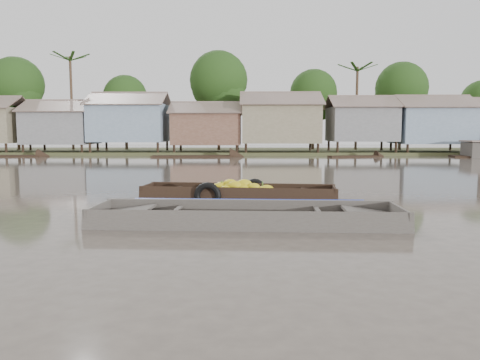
{
  "coord_description": "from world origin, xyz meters",
  "views": [
    {
      "loc": [
        -0.5,
        -11.18,
        2.02
      ],
      "look_at": [
        -0.63,
        0.43,
        0.8
      ],
      "focal_mm": 35.0,
      "sensor_mm": 36.0,
      "label": 1
    }
  ],
  "objects": [
    {
      "name": "riverbank",
      "position": [
        3.03,
        31.86,
        3.07
      ],
      "size": [
        120.0,
        12.47,
        10.22
      ],
      "color": "#384723",
      "rests_on": "ground"
    },
    {
      "name": "ground",
      "position": [
        0.0,
        0.0,
        0.0
      ],
      "size": [
        120.0,
        120.0,
        0.0
      ],
      "primitive_type": "plane",
      "color": "#4D443B",
      "rests_on": "ground"
    },
    {
      "name": "banana_boat",
      "position": [
        -0.79,
        2.68,
        0.16
      ],
      "size": [
        5.88,
        2.01,
        0.83
      ],
      "rotation": [
        0.0,
        0.0,
        -0.11
      ],
      "color": "black",
      "rests_on": "ground"
    },
    {
      "name": "distant_boats",
      "position": [
        13.14,
        23.98,
        0.23
      ],
      "size": [
        47.87,
        13.43,
        1.38
      ],
      "color": "black",
      "rests_on": "ground"
    },
    {
      "name": "viewer_boat",
      "position": [
        -0.45,
        -1.07,
        0.04
      ],
      "size": [
        6.79,
        2.04,
        0.54
      ],
      "rotation": [
        0.0,
        0.0,
        -0.04
      ],
      "color": "#433E39",
      "rests_on": "ground"
    }
  ]
}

